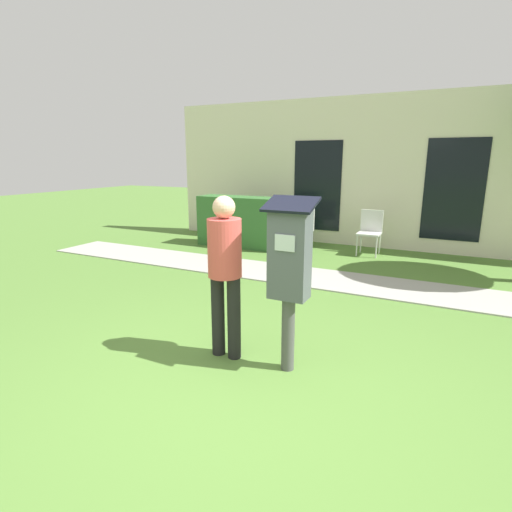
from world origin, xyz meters
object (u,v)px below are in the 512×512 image
Objects in this scene: outdoor_chair_left at (302,226)px; person_standing at (225,265)px; outdoor_chair_middle at (370,229)px; parking_meter at (289,263)px.

person_standing is at bearing -69.55° from outdoor_chair_left.
person_standing reaches higher than outdoor_chair_middle.
outdoor_chair_left is at bearing 108.39° from parking_meter.
parking_meter is 0.65m from person_standing.
parking_meter reaches higher than outdoor_chair_left.
outdoor_chair_left is at bearing -171.26° from outdoor_chair_middle.
parking_meter is at bearing -62.24° from outdoor_chair_left.
parking_meter reaches higher than outdoor_chair_middle.
person_standing is 1.76× the size of outdoor_chair_middle.
person_standing is 4.86m from outdoor_chair_left.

